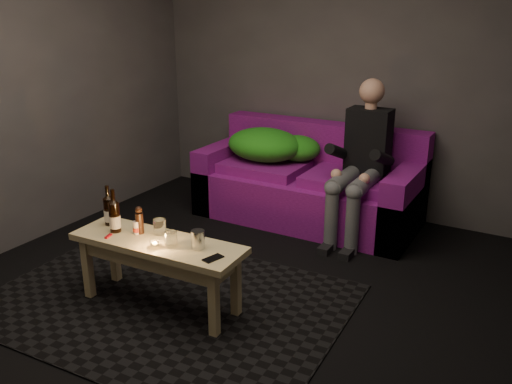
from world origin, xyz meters
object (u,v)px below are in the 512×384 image
Objects in this scene: coffee_table at (158,252)px; beer_bottle_b at (115,216)px; person at (361,158)px; steel_cup at (198,239)px; beer_bottle_a at (109,210)px; sofa at (310,186)px.

beer_bottle_b is at bearing -175.69° from coffee_table.
steel_cup is (-0.43, -1.76, -0.15)m from person.
coffee_table is 4.24× the size of beer_bottle_a.
person is 1.12× the size of coffee_table.
coffee_table is at bearing -5.72° from beer_bottle_a.
beer_bottle_b reaches higher than steel_cup.
steel_cup is (0.30, 0.04, 0.14)m from coffee_table.
beer_bottle_b is at bearing -30.55° from beer_bottle_a.
beer_bottle_b is (-1.06, -1.82, -0.10)m from person.
coffee_table is at bearing -112.06° from person.
coffee_table is 0.49m from beer_bottle_a.
steel_cup is at bearing 5.62° from beer_bottle_b.
beer_bottle_b is (-0.33, -0.03, 0.20)m from coffee_table.
beer_bottle_b is at bearing -104.88° from sofa.
coffee_table is at bearing -172.92° from steel_cup.
sofa is at bearing 162.99° from person.
steel_cup is at bearing -86.87° from sofa.
steel_cup reaches higher than coffee_table.
person reaches higher than beer_bottle_a.
beer_bottle_b is (0.12, -0.07, 0.01)m from beer_bottle_a.
sofa is at bearing 71.32° from beer_bottle_a.
steel_cup is (0.11, -1.92, 0.23)m from sofa.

